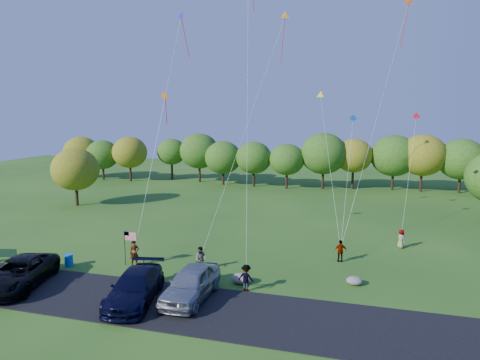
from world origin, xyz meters
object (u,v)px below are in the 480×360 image
object	(u,v)px
flyer_c	(246,278)
flyer_d	(341,251)
minivan_dark	(19,273)
minivan_navy	(135,287)
flyer_b	(201,258)
flyer_e	(401,239)
flyer_a	(134,253)
park_bench	(4,255)
trash_barrel	(69,260)
minivan_silver	(191,283)

from	to	relation	value
flyer_c	flyer_d	bearing A→B (deg)	-117.53
minivan_dark	minivan_navy	world-z (taller)	minivan_dark
flyer_b	flyer_e	bearing A→B (deg)	42.90
minivan_dark	flyer_a	xyz separation A→B (m)	(5.13, 5.54, -0.00)
flyer_c	flyer_b	bearing A→B (deg)	-23.22
minivan_navy	park_bench	size ratio (longest dim) A/B	3.02
park_bench	trash_barrel	xyz separation A→B (m)	(5.05, 0.74, -0.15)
flyer_d	flyer_e	distance (m)	6.67
minivan_dark	flyer_e	bearing A→B (deg)	17.31
minivan_navy	flyer_e	world-z (taller)	minivan_navy
minivan_silver	minivan_dark	bearing A→B (deg)	-172.84
flyer_c	park_bench	bearing A→B (deg)	10.02
minivan_dark	flyer_b	size ratio (longest dim) A/B	3.79
minivan_navy	minivan_silver	world-z (taller)	minivan_silver
minivan_silver	flyer_b	world-z (taller)	minivan_silver
minivan_dark	flyer_b	distance (m)	11.78
flyer_d	trash_barrel	bearing A→B (deg)	4.48
park_bench	flyer_d	bearing A→B (deg)	2.83
park_bench	trash_barrel	bearing A→B (deg)	-5.31
flyer_b	flyer_d	size ratio (longest dim) A/B	1.01
park_bench	trash_barrel	distance (m)	5.11
flyer_b	trash_barrel	size ratio (longest dim) A/B	1.91
flyer_c	flyer_d	xyz separation A→B (m)	(5.44, 7.09, -0.02)
minivan_dark	flyer_a	size ratio (longest dim) A/B	3.39
flyer_e	minivan_navy	bearing A→B (deg)	100.47
flyer_d	park_bench	xyz separation A→B (m)	(-24.07, -7.10, -0.24)
flyer_e	minivan_silver	bearing A→B (deg)	104.05
minivan_navy	minivan_silver	size ratio (longest dim) A/B	1.07
minivan_dark	flyer_c	world-z (taller)	minivan_dark
flyer_a	flyer_d	bearing A→B (deg)	-23.90
minivan_navy	flyer_c	world-z (taller)	minivan_navy
minivan_navy	minivan_dark	bearing A→B (deg)	168.86
flyer_d	trash_barrel	world-z (taller)	flyer_d
minivan_silver	flyer_e	xyz separation A→B (m)	(12.93, 13.97, -0.22)
minivan_navy	flyer_c	bearing A→B (deg)	18.30
flyer_e	minivan_dark	bearing A→B (deg)	89.07
minivan_silver	flyer_d	xyz separation A→B (m)	(8.28, 9.20, -0.18)
minivan_silver	park_bench	world-z (taller)	minivan_silver
flyer_a	flyer_b	distance (m)	5.00
minivan_navy	minivan_silver	xyz separation A→B (m)	(3.03, 1.25, 0.08)
minivan_silver	flyer_c	world-z (taller)	minivan_silver
flyer_a	park_bench	size ratio (longest dim) A/B	0.95
minivan_navy	flyer_a	xyz separation A→B (m)	(-3.14, 5.49, 0.01)
minivan_navy	flyer_d	world-z (taller)	minivan_navy
flyer_a	minivan_dark	bearing A→B (deg)	-175.64
flyer_c	park_bench	xyz separation A→B (m)	(-18.63, -0.02, -0.26)
flyer_c	flyer_a	bearing A→B (deg)	-3.27
flyer_b	trash_barrel	world-z (taller)	flyer_b
flyer_c	minivan_navy	bearing A→B (deg)	39.79
flyer_b	flyer_c	distance (m)	4.83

